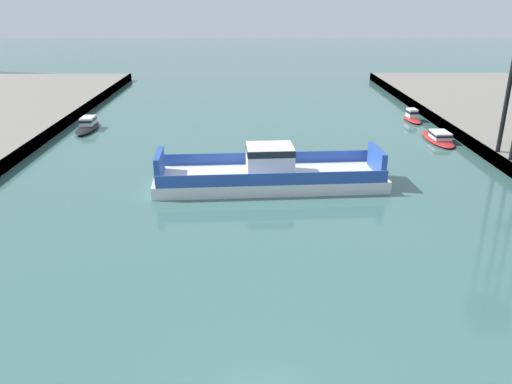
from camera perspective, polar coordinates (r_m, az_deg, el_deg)
The scene contains 4 objects.
chain_ferry at distance 46.60m, azimuth 1.54°, elevation 2.10°, with size 21.22×7.57×3.74m.
moored_boat_near_right at distance 74.41m, azimuth 17.11°, elevation 8.08°, with size 2.00×5.04×1.68m.
moored_boat_mid_left at distance 64.90m, azimuth 19.80°, elevation 5.79°, with size 2.76×7.98×1.30m.
moored_boat_mid_right at distance 70.02m, azimuth -18.36°, elevation 7.13°, with size 2.38×7.66×1.60m.
Camera 1 is at (-0.54, -16.18, 16.41)m, focal length 35.66 mm.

